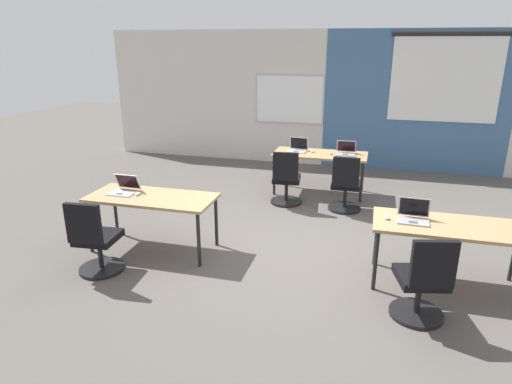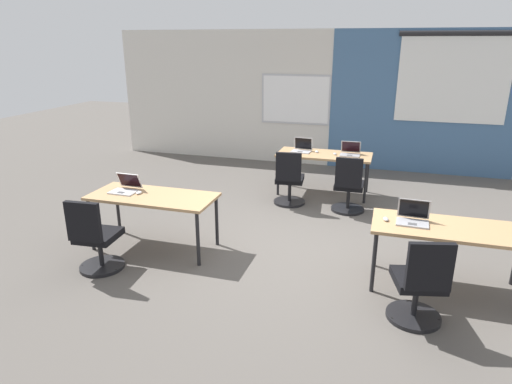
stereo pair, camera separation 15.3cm
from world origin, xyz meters
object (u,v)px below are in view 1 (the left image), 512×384
Objects in this scene: mouse_far_right at (331,153)px; chair_near_left_end at (95,243)px; laptop_far_right at (346,152)px; chair_near_right_inner at (423,285)px; mouse_near_right_inner at (387,218)px; laptop_far_left at (297,148)px; desk_near_right at (450,230)px; chair_far_left at (286,182)px; laptop_near_right_inner at (413,216)px; chair_far_right at (345,188)px; mouse_near_left_end at (138,194)px; desk_near_left at (152,201)px; desk_far_center at (320,157)px; laptop_near_left_end at (124,189)px; mouse_far_left at (312,151)px.

chair_near_left_end is (-2.26, -3.55, -0.36)m from mouse_far_right.
mouse_far_right is at bearing -167.27° from laptop_far_right.
mouse_near_right_inner is at bearing -78.34° from chair_near_right_inner.
mouse_far_right is (0.59, -0.07, -0.03)m from laptop_far_left.
chair_far_left is at bearing 136.63° from desk_near_right.
laptop_near_right_inner is 0.28m from mouse_near_right_inner.
chair_far_right is (0.33, -0.77, -0.36)m from mouse_far_right.
chair_near_right_inner is at bearing -12.51° from mouse_near_left_end.
desk_near_left is 2.47m from chair_far_left.
laptop_far_right is 3.03× the size of mouse_near_right_inner.
laptop_far_left is at bearing -119.27° from chair_near_left_end.
laptop_far_right is at bearing 5.30° from laptop_far_left.
desk_far_center is at bearing -81.73° from chair_near_right_inner.
chair_far_right reaches higher than desk_far_center.
chair_near_left_end reaches higher than mouse_near_left_end.
chair_near_right_inner is (1.45, -3.56, -0.28)m from desk_far_center.
laptop_far_left is at bearing 64.78° from desk_near_left.
laptop_far_left reaches higher than desk_far_center.
laptop_near_left_end is (-2.34, -2.75, 0.03)m from mouse_far_right.
mouse_near_right_inner and mouse_near_left_end have the same top height.
mouse_far_left is at bearing 113.24° from mouse_near_right_inner.
chair_near_right_inner is 3.71m from laptop_near_left_end.
chair_far_right is at bearing 41.63° from desk_near_left.
desk_near_right is 4.75× the size of laptop_near_left_end.
chair_far_right is (0.96, -0.06, 0.00)m from chair_far_left.
laptop_far_left is 4.08m from chair_near_right_inner.
laptop_far_left is 0.39× the size of chair_near_right_inner.
mouse_near_left_end is at bearing -179.88° from desk_near_right.
chair_near_right_inner is at bearing -66.29° from mouse_far_left.
chair_near_left_end reaches higher than mouse_far_right.
mouse_near_left_end is (-3.03, 0.00, 0.00)m from mouse_near_right_inner.
chair_far_right is at bearing 115.53° from laptop_near_right_inner.
laptop_far_right is 0.37× the size of chair_near_right_inner.
chair_far_left reaches higher than desk_far_center.
laptop_far_right is 1.00× the size of laptop_near_left_end.
laptop_near_left_end reaches higher than mouse_near_right_inner.
desk_far_center is 1.74× the size of chair_near_right_inner.
laptop_far_right reaches higher than mouse_near_right_inner.
chair_far_left is at bearing 51.20° from laptop_near_left_end.
mouse_far_left is 3.12m from mouse_near_right_inner.
mouse_far_right is at bearing -0.88° from laptop_far_left.
laptop_far_right reaches higher than mouse_far_right.
chair_near_left_end reaches higher than mouse_far_left.
mouse_far_right is 1.01× the size of mouse_near_right_inner.
desk_near_right is 3.30m from desk_far_center.
chair_near_left_end is at bearing -13.75° from chair_near_right_inner.
mouse_far_left is 0.32× the size of laptop_near_right_inner.
chair_near_left_end is (-1.94, -3.62, -0.36)m from mouse_far_left.
mouse_far_left is at bearing 123.52° from desk_near_right.
desk_near_right is at bearing 120.80° from chair_far_right.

